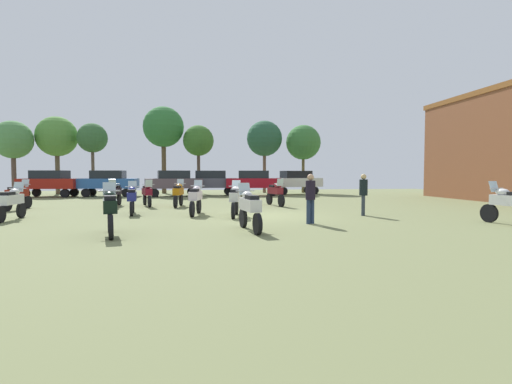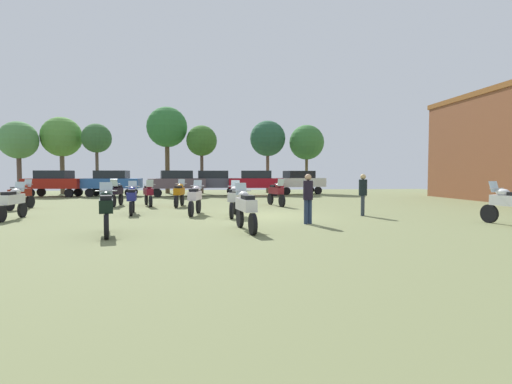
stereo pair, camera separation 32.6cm
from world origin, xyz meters
The scene contains 28 objects.
ground_plane centered at (0.00, 0.00, 0.01)m, with size 44.00×52.00×0.02m.
motorcycle_1 centered at (-7.14, 5.81, 0.74)m, with size 0.62×2.11×1.48m.
motorcycle_2 centered at (-1.15, 0.00, 0.75)m, with size 0.69×2.28×1.48m.
motorcycle_3 centered at (-9.64, -0.08, 0.73)m, with size 0.62×2.20×1.44m.
motorcycle_4 centered at (-5.07, -4.36, 0.76)m, with size 0.75×2.09×1.51m.
motorcycle_5 centered at (7.96, -3.91, 0.76)m, with size 0.73×2.23×1.50m.
motorcycle_6 centered at (1.48, 4.98, 0.75)m, with size 0.77×2.20×1.49m.
motorcycle_7 centered at (-5.49, 1.42, 0.73)m, with size 0.65×2.10×1.44m.
motorcycle_8 centered at (-5.46, 5.65, 0.73)m, with size 0.84×2.15×1.44m.
motorcycle_9 centered at (-3.76, 5.10, 0.74)m, with size 0.64×2.18×1.47m.
motorcycle_10 centered at (-2.76, 0.82, 0.75)m, with size 0.68×2.16×1.48m.
motorcycle_11 centered at (-1.03, -4.02, 0.74)m, with size 0.68×2.22×1.47m.
motorcycle_12 centered at (-11.41, 4.39, 0.75)m, with size 0.65×2.25×1.48m.
car_1 centered at (5.46, 16.50, 1.19)m, with size 4.58×2.64×2.00m.
car_2 centered at (-4.72, 14.58, 1.19)m, with size 4.54×2.51×2.00m.
car_3 centered at (-1.88, 15.43, 1.19)m, with size 4.33×1.86×2.00m.
car_4 centered at (-9.68, 15.10, 1.19)m, with size 4.36×1.96×2.00m.
car_5 centered at (-13.88, 15.02, 1.19)m, with size 4.51×2.38×2.00m.
car_6 centered at (1.57, 14.82, 1.19)m, with size 4.48×2.29×2.00m.
person_1 centered at (1.29, -2.65, 1.04)m, with size 0.44×0.44×1.75m.
person_2 centered at (4.22, -0.39, 1.04)m, with size 0.46×0.46×1.75m.
tree_1 centered at (-17.67, 17.81, 4.48)m, with size 3.05×3.05×6.03m.
tree_2 centered at (-11.82, 18.82, 4.79)m, with size 2.50×2.50×6.07m.
tree_3 centered at (3.15, 19.24, 4.98)m, with size 3.25×3.25×6.61m.
tree_4 centered at (-5.90, 19.23, 5.86)m, with size 3.57×3.57×7.68m.
tree_5 centered at (-14.88, 19.36, 4.93)m, with size 3.40×3.40×6.65m.
tree_6 centered at (-2.85, 18.84, 4.67)m, with size 2.71×2.71×6.05m.
tree_7 centered at (6.71, 18.81, 4.64)m, with size 3.18×3.18×6.23m.
Camera 1 is at (-2.43, -15.65, 1.78)m, focal length 26.87 mm.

